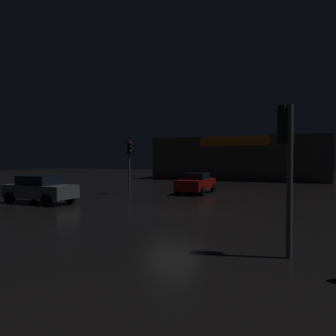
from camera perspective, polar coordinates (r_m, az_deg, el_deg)
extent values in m
plane|color=black|center=(16.15, 0.77, -7.40)|extent=(120.00, 120.00, 0.00)
cube|color=#4C4742|center=(42.74, 12.01, 1.55)|extent=(20.69, 6.91, 5.19)
cube|color=orange|center=(39.27, 10.92, 4.32)|extent=(7.79, 0.24, 0.83)
cylinder|color=#595B60|center=(24.22, -6.54, 0.10)|extent=(0.12, 0.12, 3.84)
cube|color=black|center=(24.07, -6.46, 3.49)|extent=(0.41, 0.41, 0.98)
sphere|color=red|center=(23.93, -6.37, 4.21)|extent=(0.20, 0.20, 0.20)
sphere|color=black|center=(23.92, -6.37, 3.51)|extent=(0.20, 0.20, 0.20)
sphere|color=black|center=(23.91, -6.37, 2.80)|extent=(0.20, 0.20, 0.20)
cylinder|color=#595B60|center=(8.98, 19.81, -2.18)|extent=(0.15, 0.15, 3.86)
cube|color=black|center=(9.13, 19.25, 6.92)|extent=(0.41, 0.41, 0.98)
sphere|color=red|center=(9.29, 18.62, 8.65)|extent=(0.20, 0.20, 0.20)
sphere|color=black|center=(9.25, 18.61, 6.85)|extent=(0.20, 0.20, 0.20)
sphere|color=black|center=(9.23, 18.59, 5.04)|extent=(0.20, 0.20, 0.20)
cube|color=#A51414|center=(24.77, 4.72, -2.73)|extent=(1.88, 4.35, 0.72)
cube|color=black|center=(24.66, 4.66, -1.37)|extent=(1.66, 1.79, 0.46)
cylinder|color=black|center=(26.43, 3.83, -3.25)|extent=(0.23, 0.65, 0.65)
cylinder|color=black|center=(25.89, 7.60, -3.35)|extent=(0.23, 0.65, 0.65)
cylinder|color=black|center=(23.76, 1.57, -3.77)|extent=(0.23, 0.65, 0.65)
cylinder|color=black|center=(23.17, 5.73, -3.91)|extent=(0.23, 0.65, 0.65)
cube|color=slate|center=(20.46, -20.77, -3.66)|extent=(4.24, 1.86, 0.72)
cube|color=black|center=(20.45, -20.87, -1.93)|extent=(2.12, 1.63, 0.52)
cylinder|color=black|center=(20.17, -16.21, -4.72)|extent=(0.68, 0.24, 0.68)
cylinder|color=black|center=(18.90, -19.78, -5.16)|extent=(0.68, 0.24, 0.68)
cylinder|color=black|center=(22.10, -21.59, -4.23)|extent=(0.68, 0.24, 0.68)
cylinder|color=black|center=(20.95, -25.13, -4.57)|extent=(0.68, 0.24, 0.68)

